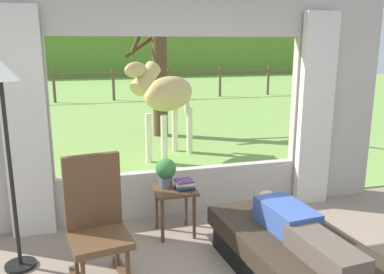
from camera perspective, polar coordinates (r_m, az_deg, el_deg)
name	(u,v)px	position (r m, az deg, el deg)	size (l,w,h in m)	color
back_wall_with_window	(181,112)	(4.67, -1.51, 3.63)	(5.20, 0.12, 2.55)	#ADA599
curtain_panel_left	(25,126)	(4.45, -22.67, 1.46)	(0.44, 0.10, 2.40)	beige
curtain_panel_right	(316,111)	(5.23, 17.21, 3.52)	(0.44, 0.10, 2.40)	beige
outdoor_pasture_lawn	(112,97)	(15.54, -11.31, 5.57)	(36.00, 21.68, 0.02)	#759E47
distant_hill_ridge	(98,57)	(25.25, -13.21, 11.07)	(36.00, 2.00, 2.40)	olive
recliner_sofa	(293,257)	(3.74, 14.12, -16.22)	(1.04, 1.77, 0.42)	black
reclining_person	(298,227)	(3.56, 14.80, -12.32)	(0.39, 1.44, 0.22)	#334C8C
rocking_chair	(97,223)	(3.56, -13.40, -11.80)	(0.56, 0.74, 1.12)	#4C331E
side_table	(175,197)	(4.34, -2.49, -8.48)	(0.44, 0.44, 0.52)	#4C331E
potted_plant	(166,171)	(4.28, -3.76, -4.85)	(0.22, 0.22, 0.32)	#4C5156
book_stack	(184,184)	(4.25, -1.09, -6.77)	(0.21, 0.18, 0.11)	black
floor_lamp_left	(3,103)	(3.75, -25.31, 4.42)	(0.32, 0.32, 1.90)	black
horse	(167,95)	(6.93, -3.63, 5.99)	(1.53, 1.52, 1.73)	tan
pasture_tree	(158,60)	(8.77, -4.81, 10.80)	(1.22, 1.19, 3.40)	#4C3823
pasture_fence_line	(113,80)	(14.55, -11.16, 7.97)	(16.10, 0.10, 1.10)	brown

